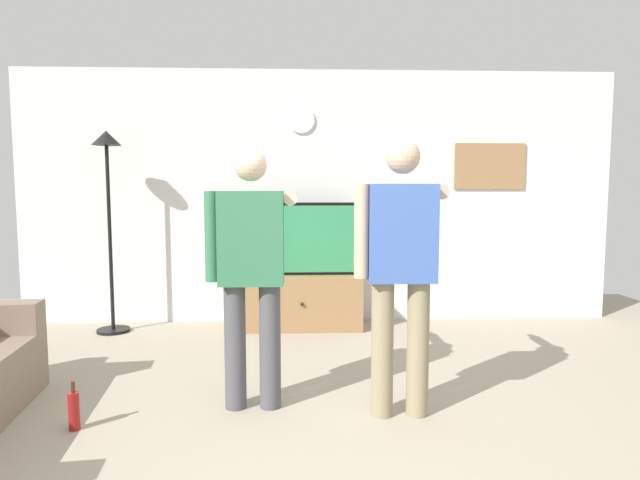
{
  "coord_description": "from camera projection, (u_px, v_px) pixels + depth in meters",
  "views": [
    {
      "loc": [
        -0.22,
        -2.78,
        1.43
      ],
      "look_at": [
        -0.06,
        1.2,
        1.05
      ],
      "focal_mm": 29.51,
      "sensor_mm": 36.0,
      "label": 1
    }
  ],
  "objects": [
    {
      "name": "ground_plane",
      "position": [
        339.0,
        449.0,
        2.91
      ],
      "size": [
        8.4,
        8.4,
        0.0
      ],
      "primitive_type": "plane",
      "color": "#9E937F"
    },
    {
      "name": "television",
      "position": [
        302.0,
        239.0,
        5.45
      ],
      "size": [
        1.25,
        0.07,
        0.75
      ],
      "color": "black",
      "rests_on": "tv_stand"
    },
    {
      "name": "tv_stand",
      "position": [
        302.0,
        302.0,
        5.46
      ],
      "size": [
        1.23,
        0.5,
        0.55
      ],
      "color": "#997047",
      "rests_on": "ground_plane"
    },
    {
      "name": "person_standing_nearer_couch",
      "position": [
        401.0,
        261.0,
        3.28
      ],
      "size": [
        0.59,
        0.78,
        1.74
      ],
      "color": "gray",
      "rests_on": "ground_plane"
    },
    {
      "name": "person_standing_nearer_lamp",
      "position": [
        252.0,
        263.0,
        3.4
      ],
      "size": [
        0.59,
        0.78,
        1.69
      ],
      "color": "#4C4C51",
      "rests_on": "ground_plane"
    },
    {
      "name": "framed_picture",
      "position": [
        489.0,
        166.0,
        5.71
      ],
      "size": [
        0.77,
        0.04,
        0.49
      ],
      "primitive_type": "cube",
      "color": "#997047"
    },
    {
      "name": "back_wall",
      "position": [
        318.0,
        197.0,
        5.72
      ],
      "size": [
        6.4,
        0.1,
        2.7
      ],
      "primitive_type": "cube",
      "color": "silver",
      "rests_on": "ground_plane"
    },
    {
      "name": "wall_clock",
      "position": [
        301.0,
        120.0,
        5.57
      ],
      "size": [
        0.29,
        0.03,
        0.29
      ],
      "primitive_type": "cylinder",
      "rotation": [
        1.57,
        0.0,
        0.0
      ],
      "color": "white"
    },
    {
      "name": "beverage_bottle",
      "position": [
        74.0,
        410.0,
        3.13
      ],
      "size": [
        0.07,
        0.07,
        0.3
      ],
      "color": "maroon",
      "rests_on": "ground_plane"
    },
    {
      "name": "floor_lamp",
      "position": [
        108.0,
        189.0,
        5.19
      ],
      "size": [
        0.32,
        0.32,
        2.01
      ],
      "color": "black",
      "rests_on": "ground_plane"
    }
  ]
}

